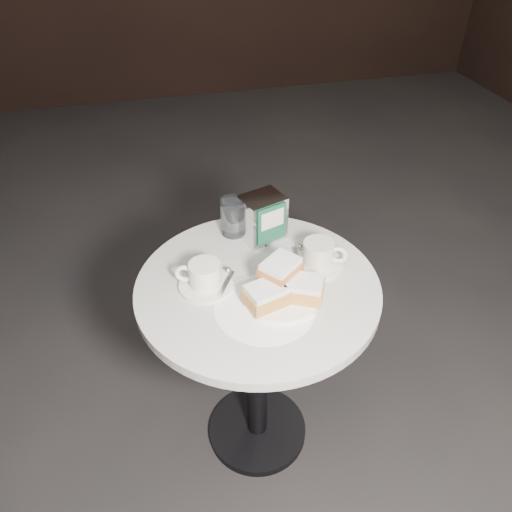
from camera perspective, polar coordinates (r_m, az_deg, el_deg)
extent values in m
plane|color=black|center=(2.00, 0.15, -19.38)|extent=(7.00, 7.00, 0.00)
cylinder|color=black|center=(1.98, 0.15, -19.15)|extent=(0.36, 0.36, 0.03)
cylinder|color=black|center=(1.70, 0.17, -12.80)|extent=(0.07, 0.07, 0.70)
cylinder|color=silver|center=(1.43, 0.20, -3.62)|extent=(0.70, 0.70, 0.03)
cylinder|color=white|center=(1.35, 0.99, -5.95)|extent=(0.34, 0.34, 0.00)
cylinder|color=white|center=(1.38, 2.93, -4.55)|extent=(0.22, 0.22, 0.02)
cube|color=#BD863A|center=(1.33, 1.13, -4.71)|extent=(0.13, 0.11, 0.04)
cube|color=white|center=(1.31, 1.14, -3.83)|extent=(0.12, 0.10, 0.02)
cube|color=gold|center=(1.36, 5.47, -3.91)|extent=(0.13, 0.12, 0.04)
cube|color=white|center=(1.34, 5.54, -3.04)|extent=(0.12, 0.11, 0.02)
cube|color=#BF743A|center=(1.36, 2.81, -1.76)|extent=(0.14, 0.13, 0.04)
cube|color=white|center=(1.34, 2.85, -0.87)|extent=(0.12, 0.12, 0.02)
cylinder|color=silver|center=(1.42, -5.74, -3.30)|extent=(0.19, 0.19, 0.01)
cylinder|color=white|center=(1.39, -5.85, -2.07)|extent=(0.11, 0.11, 0.07)
cylinder|color=#90654F|center=(1.37, -5.92, -1.17)|extent=(0.10, 0.10, 0.00)
torus|color=white|center=(1.40, -8.19, -1.99)|extent=(0.06, 0.03, 0.06)
cube|color=silver|center=(1.41, -3.39, -3.11)|extent=(0.07, 0.10, 0.00)
sphere|color=silver|center=(1.44, -3.21, -1.61)|extent=(0.02, 0.02, 0.02)
cylinder|color=silver|center=(1.50, 7.01, -0.83)|extent=(0.21, 0.21, 0.01)
cylinder|color=silver|center=(1.47, 7.13, 0.39)|extent=(0.12, 0.12, 0.07)
cylinder|color=#8E6C4D|center=(1.45, 7.21, 1.28)|extent=(0.11, 0.11, 0.00)
torus|color=silver|center=(1.47, 9.38, 0.13)|extent=(0.06, 0.04, 0.06)
cube|color=#B9B8BD|center=(1.49, 4.77, -0.31)|extent=(0.03, 0.11, 0.00)
sphere|color=#B8B8BD|center=(1.53, 5.02, 1.03)|extent=(0.02, 0.02, 0.02)
cylinder|color=silver|center=(1.58, -2.68, 4.48)|extent=(0.09, 0.09, 0.12)
cylinder|color=silver|center=(1.59, -2.67, 4.34)|extent=(0.08, 0.08, 0.10)
cylinder|color=white|center=(1.55, 0.82, 3.17)|extent=(0.08, 0.08, 0.10)
cylinder|color=silver|center=(1.55, 0.82, 3.05)|extent=(0.07, 0.07, 0.08)
cube|color=silver|center=(1.56, 0.70, 4.40)|extent=(0.15, 0.14, 0.15)
cube|color=#185439|center=(1.52, 1.83, 3.59)|extent=(0.10, 0.04, 0.13)
cube|color=white|center=(1.50, 1.91, 4.20)|extent=(0.08, 0.03, 0.06)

